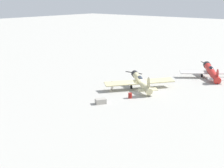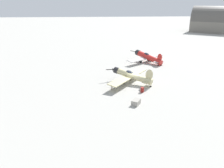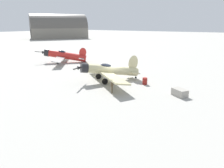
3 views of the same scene
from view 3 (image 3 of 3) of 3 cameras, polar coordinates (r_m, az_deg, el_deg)
ground_plane at (r=29.26m, az=-0.20°, el=0.95°), size 400.00×400.00×0.00m
airplane_foreground at (r=28.72m, az=-1.13°, el=3.90°), size 11.88×9.55×3.55m
airplane_mid_apron at (r=44.38m, az=-13.31°, el=7.77°), size 9.41×11.18×3.14m
ground_crew_mechanic at (r=23.75m, az=0.00°, el=-0.25°), size 0.36×0.61×1.64m
equipment_crate at (r=24.18m, az=18.39°, el=-2.26°), size 2.00×1.79×0.82m
fuel_drum at (r=27.68m, az=9.16°, el=0.81°), size 0.68×0.68×0.91m
distant_hangar at (r=121.60m, az=-14.65°, el=14.50°), size 28.90×33.05×15.17m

